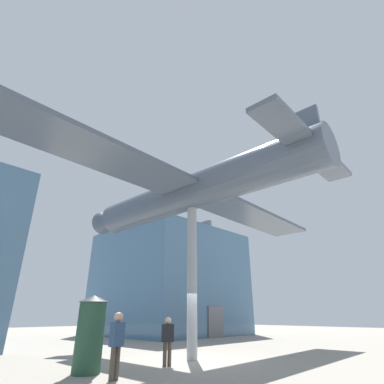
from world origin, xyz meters
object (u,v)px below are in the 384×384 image
(support_pylon_central, at_px, (192,277))
(info_kiosk, at_px, (90,332))
(suspended_airplane, at_px, (188,193))
(visitor_person, at_px, (168,338))
(visitor_second, at_px, (117,340))

(support_pylon_central, bearing_deg, info_kiosk, 176.63)
(suspended_airplane, relative_size, visitor_person, 13.38)
(support_pylon_central, xyz_separation_m, suspended_airplane, (-0.01, 0.25, 4.03))
(suspended_airplane, bearing_deg, support_pylon_central, -90.00)
(visitor_person, relative_size, visitor_second, 0.91)
(support_pylon_central, relative_size, visitor_person, 3.98)
(suspended_airplane, relative_size, info_kiosk, 9.37)
(visitor_person, xyz_separation_m, visitor_second, (-2.66, -0.80, 0.10))
(visitor_second, bearing_deg, suspended_airplane, 6.39)
(visitor_second, xyz_separation_m, info_kiosk, (-0.05, 1.45, 0.16))
(suspended_airplane, distance_m, visitor_second, 7.69)
(visitor_person, distance_m, info_kiosk, 2.80)
(support_pylon_central, xyz_separation_m, info_kiosk, (-4.38, 0.26, -2.00))
(visitor_person, relative_size, info_kiosk, 0.70)
(visitor_person, bearing_deg, suspended_airplane, -143.01)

